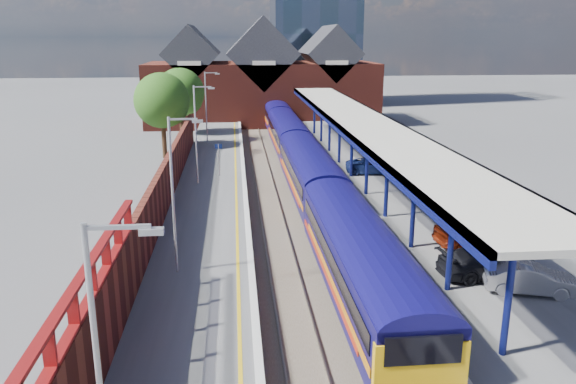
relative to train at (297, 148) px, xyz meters
name	(u,v)px	position (x,y,z in m)	size (l,w,h in m)	color
ground	(278,170)	(-1.49, 1.20, -2.12)	(240.00, 240.00, 0.00)	#5B5B5E
ballast_bed	(290,201)	(-1.49, -8.80, -2.09)	(6.00, 76.00, 0.06)	#473D33
rails	(290,200)	(-1.49, -8.80, -2.00)	(4.51, 76.00, 0.14)	slate
left_platform	(211,197)	(-6.99, -8.80, -1.62)	(5.00, 76.00, 1.00)	#565659
right_platform	(373,193)	(4.51, -8.80, -1.62)	(6.00, 76.00, 1.00)	#565659
coping_left	(245,189)	(-4.64, -8.80, -1.10)	(0.30, 76.00, 0.05)	silver
coping_right	(334,186)	(1.66, -8.80, -1.10)	(0.30, 76.00, 0.05)	silver
yellow_line	(236,189)	(-5.24, -8.80, -1.12)	(0.14, 76.00, 0.01)	yellow
train	(297,148)	(0.00, 0.00, 0.00)	(2.89, 65.91, 3.45)	#0F0B51
canopy	(362,123)	(3.99, -6.85, 3.13)	(4.50, 52.00, 4.48)	#0D1350
lamp_post_a	(105,369)	(-7.86, -36.80, 2.87)	(1.48, 0.18, 7.00)	#A5A8AA
lamp_post_b	(176,186)	(-7.86, -22.80, 2.87)	(1.48, 0.18, 7.00)	#A5A8AA
lamp_post_c	(198,128)	(-7.86, -6.80, 2.87)	(1.48, 0.18, 7.00)	#A5A8AA
lamp_post_d	(207,103)	(-7.86, 9.20, 2.87)	(1.48, 0.18, 7.00)	#A5A8AA
platform_sign	(219,154)	(-6.49, -4.80, 0.57)	(0.55, 0.08, 2.50)	#A5A8AA
brick_wall	(160,196)	(-9.59, -15.27, 0.33)	(0.35, 50.00, 3.86)	maroon
station_building	(262,82)	(-1.49, 29.19, 3.33)	(30.00, 12.12, 13.78)	maroon
tree_near	(163,102)	(-11.84, 7.10, 3.23)	(5.20, 5.20, 8.10)	#382314
tree_far	(182,94)	(-10.84, 15.10, 3.23)	(5.20, 5.20, 8.10)	#382314
parked_car_red	(478,231)	(6.94, -20.89, -0.36)	(1.80, 4.48, 1.53)	maroon
parked_car_silver	(531,279)	(6.79, -26.42, -0.51)	(1.30, 3.72, 1.23)	#9F9EA3
parked_car_dark	(489,262)	(5.78, -24.65, -0.46)	(1.85, 4.56, 1.32)	black
parked_car_blue	(373,166)	(5.41, -5.04, -0.53)	(1.98, 4.29, 1.19)	navy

